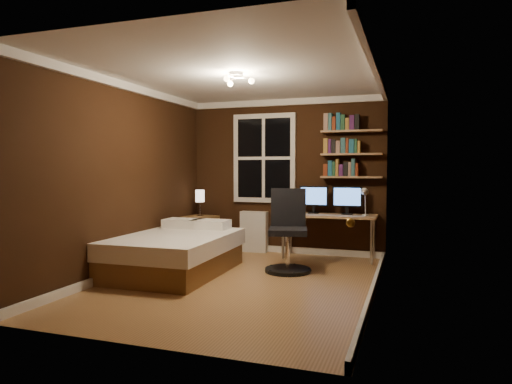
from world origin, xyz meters
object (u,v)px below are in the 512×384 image
(monitor_right, at_px, (347,200))
(office_chair, at_px, (288,239))
(nightstand, at_px, (200,234))
(desk, at_px, (329,218))
(monitor_left, at_px, (314,200))
(bedside_lamp, at_px, (200,203))
(bed, at_px, (174,252))
(radiator, at_px, (254,232))
(desk_lamp, at_px, (365,201))

(monitor_right, distance_m, office_chair, 1.35)
(nightstand, height_order, desk, desk)
(monitor_left, bearing_deg, desk, -16.17)
(nightstand, height_order, office_chair, office_chair)
(nightstand, xyz_separation_m, bedside_lamp, (0.00, 0.00, 0.52))
(bed, relative_size, monitor_right, 4.22)
(radiator, bearing_deg, monitor_right, -3.70)
(nightstand, relative_size, desk_lamp, 1.35)
(bed, distance_m, nightstand, 1.51)
(bedside_lamp, height_order, office_chair, office_chair)
(office_chair, bearing_deg, bed, -170.97)
(monitor_right, bearing_deg, desk_lamp, -36.92)
(nightstand, distance_m, monitor_right, 2.45)
(desk_lamp, distance_m, office_chair, 1.36)
(nightstand, distance_m, office_chair, 1.95)
(bed, height_order, office_chair, office_chair)
(bedside_lamp, distance_m, desk_lamp, 2.65)
(radiator, height_order, office_chair, office_chair)
(desk, relative_size, monitor_left, 3.19)
(nightstand, relative_size, radiator, 0.89)
(monitor_left, relative_size, monitor_right, 1.00)
(bed, height_order, monitor_right, monitor_right)
(radiator, bearing_deg, bed, -105.77)
(radiator, xyz_separation_m, monitor_left, (1.02, -0.10, 0.56))
(radiator, relative_size, monitor_left, 1.49)
(bed, bearing_deg, nightstand, 101.82)
(nightstand, bearing_deg, office_chair, -19.92)
(monitor_left, relative_size, office_chair, 0.41)
(monitor_right, bearing_deg, monitor_left, 180.00)
(bedside_lamp, xyz_separation_m, desk, (2.10, 0.14, -0.19))
(monitor_right, bearing_deg, nightstand, -174.92)
(bedside_lamp, relative_size, monitor_left, 0.96)
(bedside_lamp, bearing_deg, bed, -77.20)
(bed, xyz_separation_m, monitor_right, (2.04, 1.68, 0.62))
(desk, distance_m, office_chair, 1.10)
(monitor_left, bearing_deg, bedside_lamp, -173.52)
(desk, bearing_deg, nightstand, -176.22)
(nightstand, xyz_separation_m, monitor_right, (2.37, 0.21, 0.60))
(bed, xyz_separation_m, nightstand, (-0.33, 1.47, 0.03))
(bedside_lamp, distance_m, desk, 2.12)
(bed, bearing_deg, radiator, 73.24)
(bedside_lamp, bearing_deg, monitor_left, 6.48)
(desk_lamp, bearing_deg, office_chair, -136.39)
(bed, xyz_separation_m, office_chair, (1.40, 0.59, 0.16))
(desk, bearing_deg, desk_lamp, -14.29)
(radiator, xyz_separation_m, office_chair, (0.89, -1.19, 0.10))
(office_chair, bearing_deg, desk, 56.12)
(radiator, xyz_separation_m, desk, (1.27, -0.17, 0.28))
(bedside_lamp, xyz_separation_m, radiator, (0.84, 0.31, -0.48))
(desk_lamp, bearing_deg, radiator, 170.29)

